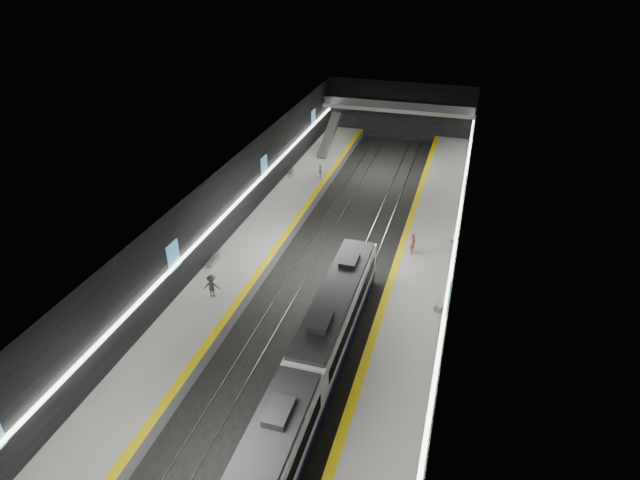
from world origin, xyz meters
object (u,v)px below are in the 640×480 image
(bench_right_near, at_px, (441,303))
(bench_right_far, at_px, (453,237))
(bench_left_near, at_px, (213,261))
(passenger_left_a, at_px, (320,171))
(escalator, at_px, (329,135))
(passenger_left_b, at_px, (212,286))
(passenger_right_a, at_px, (413,243))
(bench_left_far, at_px, (291,173))
(train, at_px, (303,388))

(bench_right_near, xyz_separation_m, bench_right_far, (0.08, 10.46, -0.04))
(bench_left_near, distance_m, bench_right_far, 21.43)
(bench_right_far, bearing_deg, passenger_left_a, 147.16)
(escalator, xyz_separation_m, passenger_left_b, (0.12, -33.45, -0.95))
(passenger_left_a, relative_size, passenger_left_b, 0.84)
(bench_left_near, bearing_deg, passenger_left_a, 79.18)
(bench_right_far, xyz_separation_m, passenger_right_a, (-3.20, -3.57, 0.79))
(bench_left_far, bearing_deg, train, -81.87)
(bench_left_near, xyz_separation_m, passenger_left_b, (2.12, -4.35, 0.74))
(escalator, distance_m, bench_right_near, 34.18)
(train, height_order, passenger_right_a, train)
(bench_left_far, bearing_deg, passenger_left_a, -10.21)
(passenger_right_a, distance_m, passenger_left_b, 17.36)
(train, bearing_deg, passenger_right_a, 78.58)
(passenger_right_a, xyz_separation_m, passenger_left_a, (-12.26, 13.47, -0.18))
(bench_left_near, bearing_deg, train, -46.80)
(bench_right_near, relative_size, passenger_left_a, 1.18)
(escalator, xyz_separation_m, passenger_right_a, (13.80, -22.76, -0.91))
(bench_left_near, bearing_deg, passenger_right_a, 21.17)
(bench_left_near, relative_size, passenger_left_a, 1.07)
(passenger_left_b, bearing_deg, escalator, -102.89)
(escalator, xyz_separation_m, bench_left_far, (-1.97, -9.42, -1.70))
(bench_left_near, distance_m, bench_left_far, 19.68)
(escalator, distance_m, passenger_left_b, 33.46)
(bench_left_far, xyz_separation_m, bench_right_near, (18.89, -20.23, 0.03))
(bench_right_near, bearing_deg, passenger_left_b, -155.88)
(bench_right_near, distance_m, passenger_right_a, 7.60)
(escalator, height_order, passenger_right_a, escalator)
(bench_left_near, xyz_separation_m, passenger_left_a, (3.55, 19.80, 0.59))
(escalator, relative_size, passenger_left_a, 4.97)
(train, relative_size, bench_left_near, 17.41)
(bench_right_near, xyz_separation_m, passenger_left_b, (-16.80, -3.80, 0.72))
(bench_left_near, xyz_separation_m, passenger_right_a, (15.80, 6.33, 0.77))
(bench_left_far, bearing_deg, passenger_left_b, -97.31)
(passenger_left_a, xyz_separation_m, passenger_left_b, (-1.42, -24.15, 0.15))
(bench_left_near, distance_m, bench_right_near, 18.93)
(passenger_left_a, distance_m, passenger_left_b, 24.19)
(bench_right_far, distance_m, passenger_right_a, 4.86)
(train, height_order, bench_left_far, train)
(escalator, bearing_deg, bench_right_far, -48.47)
(escalator, xyz_separation_m, passenger_left_a, (1.55, -9.29, -1.09))
(escalator, height_order, bench_left_far, escalator)
(bench_left_far, relative_size, passenger_right_a, 0.82)
(train, distance_m, bench_right_far, 23.48)
(bench_right_far, bearing_deg, bench_right_near, -90.62)
(bench_right_near, bearing_deg, bench_left_near, -170.28)
(bench_right_near, height_order, passenger_right_a, passenger_right_a)
(bench_right_far, bearing_deg, passenger_right_a, -132.05)
(bench_right_far, height_order, passenger_right_a, passenger_right_a)
(bench_left_near, relative_size, passenger_right_a, 0.88)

